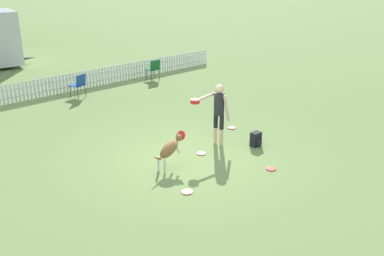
{
  "coord_description": "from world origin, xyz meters",
  "views": [
    {
      "loc": [
        -6.58,
        -7.42,
        4.67
      ],
      "look_at": [
        0.16,
        -0.01,
        0.81
      ],
      "focal_mm": 40.0,
      "sensor_mm": 36.0,
      "label": 1
    }
  ],
  "objects_px": {
    "frisbee_far_scatter": "(232,128)",
    "leaping_dog": "(170,148)",
    "frisbee_near_handler": "(271,169)",
    "folding_chair_center": "(79,83)",
    "folding_chair_green_right": "(154,68)",
    "backpack_on_grass": "(256,139)",
    "frisbee_midfield": "(201,153)",
    "frisbee_near_dog": "(187,192)",
    "handler_person": "(217,108)"
  },
  "relations": [
    {
      "from": "frisbee_far_scatter",
      "to": "folding_chair_green_right",
      "type": "bearing_deg",
      "value": 73.75
    },
    {
      "from": "leaping_dog",
      "to": "backpack_on_grass",
      "type": "relative_size",
      "value": 2.74
    },
    {
      "from": "handler_person",
      "to": "backpack_on_grass",
      "type": "bearing_deg",
      "value": -144.56
    },
    {
      "from": "handler_person",
      "to": "backpack_on_grass",
      "type": "distance_m",
      "value": 1.39
    },
    {
      "from": "handler_person",
      "to": "backpack_on_grass",
      "type": "height_order",
      "value": "handler_person"
    },
    {
      "from": "frisbee_near_handler",
      "to": "folding_chair_center",
      "type": "relative_size",
      "value": 0.28
    },
    {
      "from": "frisbee_midfield",
      "to": "frisbee_far_scatter",
      "type": "height_order",
      "value": "same"
    },
    {
      "from": "frisbee_midfield",
      "to": "folding_chair_green_right",
      "type": "xyz_separation_m",
      "value": [
        3.78,
        6.94,
        0.52
      ]
    },
    {
      "from": "frisbee_near_handler",
      "to": "backpack_on_grass",
      "type": "distance_m",
      "value": 1.45
    },
    {
      "from": "handler_person",
      "to": "frisbee_near_dog",
      "type": "relative_size",
      "value": 7.04
    },
    {
      "from": "handler_person",
      "to": "folding_chair_center",
      "type": "distance_m",
      "value": 6.67
    },
    {
      "from": "frisbee_near_dog",
      "to": "backpack_on_grass",
      "type": "relative_size",
      "value": 0.61
    },
    {
      "from": "folding_chair_green_right",
      "to": "frisbee_near_handler",
      "type": "bearing_deg",
      "value": 74.13
    },
    {
      "from": "frisbee_midfield",
      "to": "frisbee_far_scatter",
      "type": "xyz_separation_m",
      "value": [
        1.97,
        0.73,
        0.0
      ]
    },
    {
      "from": "frisbee_near_handler",
      "to": "folding_chair_center",
      "type": "height_order",
      "value": "folding_chair_center"
    },
    {
      "from": "frisbee_near_handler",
      "to": "frisbee_far_scatter",
      "type": "relative_size",
      "value": 1.0
    },
    {
      "from": "frisbee_far_scatter",
      "to": "backpack_on_grass",
      "type": "relative_size",
      "value": 0.61
    },
    {
      "from": "handler_person",
      "to": "frisbee_midfield",
      "type": "bearing_deg",
      "value": 94.23
    },
    {
      "from": "frisbee_near_dog",
      "to": "backpack_on_grass",
      "type": "height_order",
      "value": "backpack_on_grass"
    },
    {
      "from": "frisbee_near_handler",
      "to": "frisbee_near_dog",
      "type": "distance_m",
      "value": 2.32
    },
    {
      "from": "backpack_on_grass",
      "to": "folding_chair_center",
      "type": "bearing_deg",
      "value": 99.92
    },
    {
      "from": "frisbee_far_scatter",
      "to": "backpack_on_grass",
      "type": "distance_m",
      "value": 1.46
    },
    {
      "from": "folding_chair_center",
      "to": "frisbee_midfield",
      "type": "bearing_deg",
      "value": 70.58
    },
    {
      "from": "frisbee_near_handler",
      "to": "folding_chair_green_right",
      "type": "xyz_separation_m",
      "value": [
        3.14,
        8.74,
        0.52
      ]
    },
    {
      "from": "leaping_dog",
      "to": "frisbee_near_handler",
      "type": "bearing_deg",
      "value": 38.93
    },
    {
      "from": "handler_person",
      "to": "frisbee_near_dog",
      "type": "distance_m",
      "value": 2.95
    },
    {
      "from": "frisbee_near_handler",
      "to": "frisbee_far_scatter",
      "type": "bearing_deg",
      "value": 62.19
    },
    {
      "from": "frisbee_near_handler",
      "to": "frisbee_midfield",
      "type": "height_order",
      "value": "same"
    },
    {
      "from": "frisbee_near_handler",
      "to": "leaping_dog",
      "type": "bearing_deg",
      "value": 136.65
    },
    {
      "from": "backpack_on_grass",
      "to": "frisbee_midfield",
      "type": "bearing_deg",
      "value": 156.8
    },
    {
      "from": "folding_chair_green_right",
      "to": "backpack_on_grass",
      "type": "bearing_deg",
      "value": 76.9
    },
    {
      "from": "leaping_dog",
      "to": "folding_chair_green_right",
      "type": "distance_m",
      "value": 8.6
    },
    {
      "from": "frisbee_far_scatter",
      "to": "folding_chair_green_right",
      "type": "relative_size",
      "value": 0.28
    },
    {
      "from": "folding_chair_center",
      "to": "backpack_on_grass",
      "type": "bearing_deg",
      "value": 81.9
    },
    {
      "from": "handler_person",
      "to": "frisbee_midfield",
      "type": "height_order",
      "value": "handler_person"
    },
    {
      "from": "backpack_on_grass",
      "to": "folding_chair_green_right",
      "type": "relative_size",
      "value": 0.45
    },
    {
      "from": "frisbee_midfield",
      "to": "backpack_on_grass",
      "type": "relative_size",
      "value": 0.61
    },
    {
      "from": "frisbee_near_dog",
      "to": "folding_chair_center",
      "type": "distance_m",
      "value": 8.26
    },
    {
      "from": "leaping_dog",
      "to": "folding_chair_center",
      "type": "bearing_deg",
      "value": 161.47
    },
    {
      "from": "frisbee_near_dog",
      "to": "folding_chair_green_right",
      "type": "relative_size",
      "value": 0.28
    },
    {
      "from": "frisbee_near_dog",
      "to": "frisbee_midfield",
      "type": "xyz_separation_m",
      "value": [
        1.63,
        1.27,
        0.0
      ]
    },
    {
      "from": "folding_chair_center",
      "to": "folding_chair_green_right",
      "type": "bearing_deg",
      "value": 164.46
    },
    {
      "from": "frisbee_far_scatter",
      "to": "folding_chair_center",
      "type": "distance_m",
      "value": 6.33
    },
    {
      "from": "leaping_dog",
      "to": "frisbee_midfield",
      "type": "relative_size",
      "value": 4.51
    },
    {
      "from": "frisbee_near_handler",
      "to": "folding_chair_green_right",
      "type": "relative_size",
      "value": 0.28
    },
    {
      "from": "frisbee_far_scatter",
      "to": "folding_chair_center",
      "type": "relative_size",
      "value": 0.28
    },
    {
      "from": "frisbee_midfield",
      "to": "folding_chair_center",
      "type": "distance_m",
      "value": 6.8
    },
    {
      "from": "frisbee_near_handler",
      "to": "folding_chair_center",
      "type": "distance_m",
      "value": 8.61
    },
    {
      "from": "frisbee_midfield",
      "to": "folding_chair_green_right",
      "type": "distance_m",
      "value": 7.92
    },
    {
      "from": "frisbee_far_scatter",
      "to": "leaping_dog",
      "type": "bearing_deg",
      "value": -164.78
    }
  ]
}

